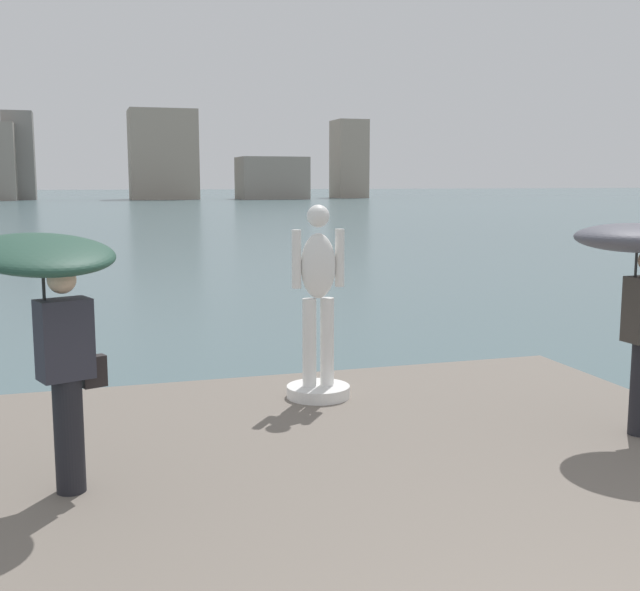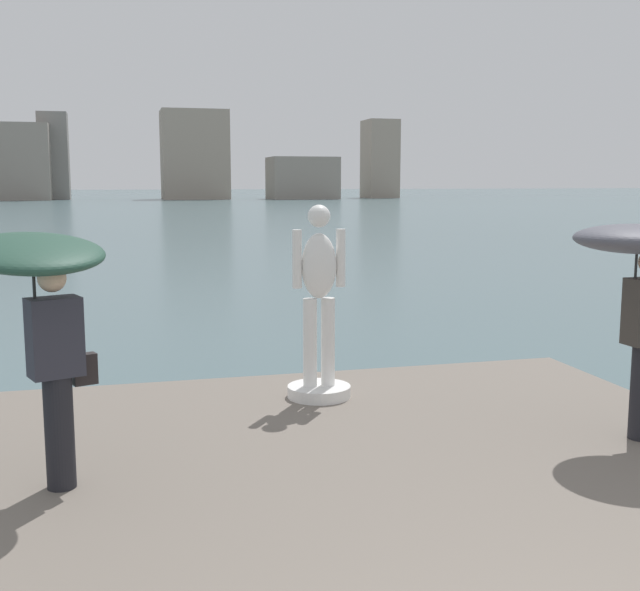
% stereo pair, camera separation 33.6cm
% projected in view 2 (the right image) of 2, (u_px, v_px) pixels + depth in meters
% --- Properties ---
extents(ground_plane, '(400.00, 400.00, 0.00)m').
position_uv_depth(ground_plane, '(157.00, 233.00, 40.94)').
color(ground_plane, '#4C666B').
extents(statue_white_figure, '(0.69, 0.69, 2.09)m').
position_uv_depth(statue_white_figure, '(319.00, 317.00, 8.47)').
color(statue_white_figure, white).
rests_on(statue_white_figure, pier).
extents(onlooker_left, '(1.35, 1.36, 2.01)m').
position_uv_depth(onlooker_left, '(41.00, 293.00, 5.82)').
color(onlooker_left, black).
rests_on(onlooker_left, pier).
extents(onlooker_right, '(1.16, 1.17, 1.96)m').
position_uv_depth(onlooker_right, '(640.00, 265.00, 6.98)').
color(onlooker_right, black).
rests_on(onlooker_right, pier).
extents(distant_skyline, '(73.60, 11.19, 12.71)m').
position_uv_depth(distant_skyline, '(127.00, 160.00, 111.51)').
color(distant_skyline, gray).
rests_on(distant_skyline, ground).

